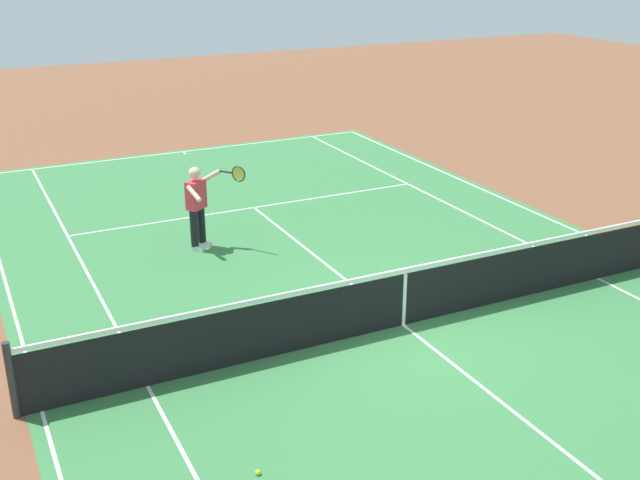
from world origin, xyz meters
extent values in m
plane|color=brown|center=(0.00, 0.00, 0.00)|extent=(60.00, 60.00, 0.00)
cube|color=#387A42|center=(0.00, 0.00, 0.00)|extent=(24.20, 11.40, 0.00)
cube|color=white|center=(11.90, 0.00, 0.00)|extent=(0.05, 11.00, 0.01)
cube|color=white|center=(0.00, 5.50, 0.00)|extent=(23.80, 0.05, 0.01)
cube|color=white|center=(0.00, -4.11, 0.00)|extent=(23.80, 0.05, 0.01)
cube|color=white|center=(0.00, 4.11, 0.00)|extent=(23.80, 0.05, 0.01)
cube|color=white|center=(6.40, 0.00, 0.00)|extent=(0.05, 8.22, 0.01)
cube|color=white|center=(0.00, 0.00, 0.00)|extent=(12.80, 0.05, 0.01)
cube|color=white|center=(11.75, 0.00, 0.00)|extent=(0.30, 0.05, 0.01)
cylinder|color=#2D2D33|center=(0.00, 5.80, 0.54)|extent=(0.10, 0.10, 1.08)
cube|color=black|center=(0.00, 0.00, 0.44)|extent=(0.02, 11.60, 0.88)
cube|color=white|center=(0.00, 0.00, 0.95)|extent=(0.04, 11.60, 0.06)
cube|color=white|center=(0.00, 0.00, 0.44)|extent=(0.04, 0.06, 0.88)
cylinder|color=black|center=(4.53, 1.98, 0.45)|extent=(0.15, 0.15, 0.74)
cube|color=white|center=(4.48, 1.94, 0.04)|extent=(0.29, 0.25, 0.09)
cylinder|color=black|center=(4.67, 1.78, 0.45)|extent=(0.15, 0.15, 0.74)
cube|color=white|center=(4.62, 1.75, 0.04)|extent=(0.29, 0.25, 0.09)
cube|color=#E03342|center=(4.60, 1.88, 1.10)|extent=(0.41, 0.45, 0.56)
sphere|color=beige|center=(4.60, 1.88, 1.53)|extent=(0.23, 0.23, 0.23)
cylinder|color=beige|center=(4.30, 2.01, 1.23)|extent=(0.42, 0.20, 0.26)
cylinder|color=beige|center=(4.62, 1.55, 1.43)|extent=(0.32, 0.39, 0.30)
cylinder|color=#232326|center=(4.39, 1.32, 1.54)|extent=(0.25, 0.19, 0.04)
torus|color=#232326|center=(4.16, 1.15, 1.54)|extent=(0.27, 0.20, 0.31)
cylinder|color=#C6D84C|center=(4.16, 1.15, 1.54)|extent=(0.22, 0.16, 0.27)
sphere|color=#CCE01E|center=(-2.44, 3.46, 0.03)|extent=(0.07, 0.07, 0.07)
camera|label=1|loc=(-9.38, 6.07, 5.77)|focal=44.00mm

